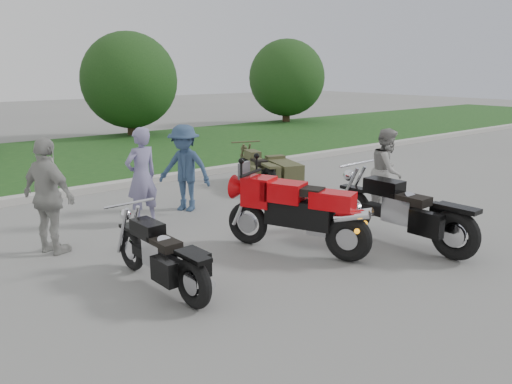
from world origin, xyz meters
TOP-DOWN VIEW (x-y plane):
  - ground at (0.00, 0.00)m, footprint 80.00×80.00m
  - curb at (0.00, 6.00)m, footprint 60.00×0.30m
  - grass_strip at (0.00, 10.15)m, footprint 60.00×8.00m
  - tree_mid_right at (4.00, 13.50)m, footprint 3.60×3.60m
  - tree_far_right at (12.00, 13.50)m, footprint 3.60×3.60m
  - sportbike_red at (0.53, 0.46)m, footprint 1.10×2.14m
  - cruiser_left at (-1.62, 0.57)m, footprint 0.39×2.06m
  - cruiser_right at (2.04, -0.33)m, footprint 0.47×2.51m
  - cruiser_sidecar at (3.00, 3.92)m, footprint 1.37×2.02m
  - person_stripe at (-0.62, 3.16)m, footprint 0.68×0.50m
  - person_grey at (3.36, 1.06)m, footprint 0.94×0.86m
  - person_denim at (0.41, 3.47)m, footprint 1.07×1.22m
  - person_back at (-2.29, 2.70)m, footprint 0.76×1.09m

SIDE VIEW (x-z plane):
  - ground at x=0.00m, z-range 0.00..0.00m
  - grass_strip at x=0.00m, z-range 0.00..0.14m
  - curb at x=0.00m, z-range 0.00..0.15m
  - cruiser_sidecar at x=3.00m, z-range -0.03..0.78m
  - cruiser_left at x=-1.62m, z-range 0.01..0.80m
  - cruiser_right at x=2.04m, z-range 0.01..0.98m
  - sportbike_red at x=0.53m, z-range 0.09..1.17m
  - person_grey at x=3.36m, z-range 0.00..1.58m
  - person_denim at x=0.41m, z-range 0.00..1.64m
  - person_stripe at x=-0.62m, z-range 0.00..1.69m
  - person_back at x=-2.29m, z-range 0.00..1.71m
  - tree_mid_right at x=4.00m, z-range 0.19..4.19m
  - tree_far_right at x=12.00m, z-range 0.19..4.19m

